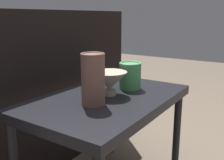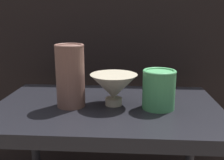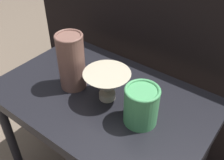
% 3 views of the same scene
% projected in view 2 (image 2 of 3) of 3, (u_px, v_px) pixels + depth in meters
% --- Properties ---
extents(table, '(0.74, 0.48, 0.48)m').
position_uv_depth(table, '(107.00, 120.00, 0.87)').
color(table, black).
rests_on(table, ground_plane).
extents(couch_backdrop, '(1.35, 0.50, 0.84)m').
position_uv_depth(couch_backdrop, '(116.00, 79.00, 1.45)').
color(couch_backdrop, black).
rests_on(couch_backdrop, ground_plane).
extents(bowl, '(0.15, 0.15, 0.10)m').
position_uv_depth(bowl, '(114.00, 87.00, 0.84)').
color(bowl, '#B2A88E').
rests_on(bowl, table).
extents(vase_textured_left, '(0.09, 0.09, 0.20)m').
position_uv_depth(vase_textured_left, '(70.00, 75.00, 0.83)').
color(vase_textured_left, brown).
rests_on(vase_textured_left, table).
extents(vase_colorful_right, '(0.10, 0.10, 0.12)m').
position_uv_depth(vase_colorful_right, '(159.00, 89.00, 0.82)').
color(vase_colorful_right, '#47995B').
rests_on(vase_colorful_right, table).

